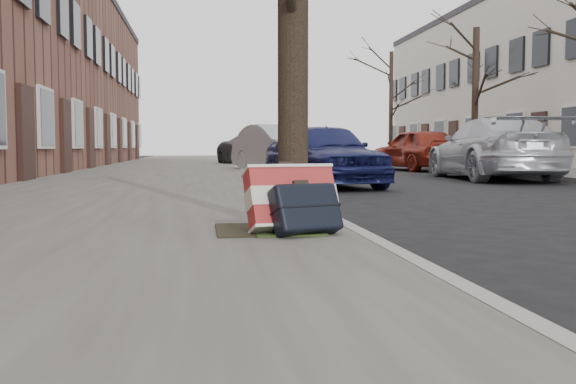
{
  "coord_description": "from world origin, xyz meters",
  "views": [
    {
      "loc": [
        -2.55,
        -4.06,
        0.81
      ],
      "look_at": [
        -1.88,
        0.8,
        0.47
      ],
      "focal_mm": 40.0,
      "sensor_mm": 36.0,
      "label": 1
    }
  ],
  "objects": [
    {
      "name": "car_far_front",
      "position": [
        4.7,
        11.15,
        0.76
      ],
      "size": [
        2.58,
        5.4,
        1.52
      ],
      "primitive_type": "imported",
      "rotation": [
        0.0,
        0.0,
        3.05
      ],
      "color": "#B9BAC2",
      "rests_on": "ground"
    },
    {
      "name": "far_sidewalk",
      "position": [
        7.8,
        15.0,
        0.06
      ],
      "size": [
        4.0,
        70.0,
        0.12
      ],
      "primitive_type": "cube",
      "color": "slate",
      "rests_on": "ground"
    },
    {
      "name": "near_sidewalk",
      "position": [
        -3.7,
        15.0,
        0.06
      ],
      "size": [
        5.0,
        70.0,
        0.12
      ],
      "primitive_type": "cube",
      "color": "slate",
      "rests_on": "ground"
    },
    {
      "name": "car_near_mid",
      "position": [
        -0.11,
        15.01,
        0.75
      ],
      "size": [
        2.88,
        4.8,
        1.49
      ],
      "primitive_type": "imported",
      "rotation": [
        0.0,
        0.0,
        0.31
      ],
      "color": "#B7BBBF",
      "rests_on": "ground"
    },
    {
      "name": "car_near_front",
      "position": [
        -0.04,
        8.91,
        0.67
      ],
      "size": [
        2.31,
        4.15,
        1.33
      ],
      "primitive_type": "imported",
      "rotation": [
        0.0,
        0.0,
        0.2
      ],
      "color": "#141849",
      "rests_on": "ground"
    },
    {
      "name": "car_near_back",
      "position": [
        -0.03,
        22.33,
        0.7
      ],
      "size": [
        3.8,
        5.49,
        1.39
      ],
      "primitive_type": "imported",
      "rotation": [
        0.0,
        0.0,
        0.33
      ],
      "color": "#37373C",
      "rests_on": "ground"
    },
    {
      "name": "dirt_patch",
      "position": [
        -2.0,
        1.2,
        0.13
      ],
      "size": [
        0.85,
        0.85,
        0.02
      ],
      "primitive_type": "cube",
      "color": "black",
      "rests_on": "near_sidewalk"
    },
    {
      "name": "suitcase_red",
      "position": [
        -1.83,
        1.02,
        0.39
      ],
      "size": [
        0.78,
        0.53,
        0.55
      ],
      "primitive_type": "cube",
      "rotation": [
        -0.42,
        0.0,
        0.21
      ],
      "color": "maroon",
      "rests_on": "near_sidewalk"
    },
    {
      "name": "tree_far_c",
      "position": [
        7.2,
        28.01,
        2.9
      ],
      "size": [
        0.21,
        0.21,
        5.57
      ],
      "primitive_type": "cylinder",
      "color": "black",
      "rests_on": "far_sidewalk"
    },
    {
      "name": "car_far_back",
      "position": [
        4.88,
        17.31,
        0.73
      ],
      "size": [
        2.44,
        4.52,
        1.46
      ],
      "primitive_type": "imported",
      "rotation": [
        0.0,
        0.0,
        3.32
      ],
      "color": "maroon",
      "rests_on": "ground"
    },
    {
      "name": "ground",
      "position": [
        0.0,
        0.0,
        0.0
      ],
      "size": [
        120.0,
        120.0,
        0.0
      ],
      "primitive_type": "plane",
      "color": "black",
      "rests_on": "ground"
    },
    {
      "name": "suitcase_navy",
      "position": [
        -1.74,
        0.85,
        0.33
      ],
      "size": [
        0.62,
        0.49,
        0.43
      ],
      "primitive_type": "cube",
      "rotation": [
        -0.42,
        0.0,
        0.36
      ],
      "color": "black",
      "rests_on": "near_sidewalk"
    },
    {
      "name": "tree_far_b",
      "position": [
        7.2,
        17.83,
        2.59
      ],
      "size": [
        0.24,
        0.24,
        4.93
      ],
      "primitive_type": "cylinder",
      "color": "black",
      "rests_on": "far_sidewalk"
    }
  ]
}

